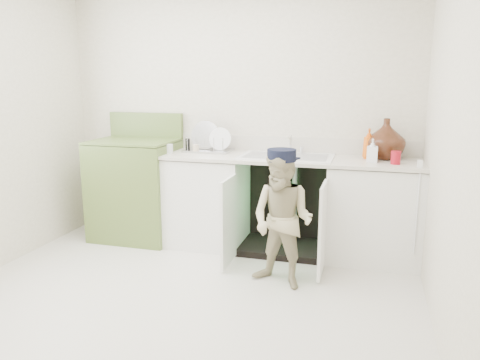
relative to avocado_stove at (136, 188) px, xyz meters
name	(u,v)px	position (x,y,z in m)	size (l,w,h in m)	color
ground	(182,298)	(0.98, -1.18, -0.52)	(3.50, 3.50, 0.00)	beige
room_shell	(177,131)	(0.98, -1.18, 0.73)	(6.00, 5.50, 1.26)	silver
counter_run	(289,201)	(1.57, 0.03, -0.04)	(2.44, 1.02, 1.26)	white
avocado_stove	(136,188)	(0.00, 0.00, 0.00)	(0.81, 0.65, 1.26)	#5B7131
repair_worker	(282,219)	(1.65, -0.75, 0.03)	(0.62, 0.71, 1.08)	tan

